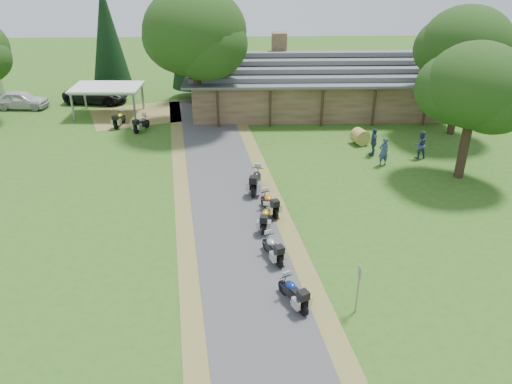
{
  "coord_description": "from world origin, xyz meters",
  "views": [
    {
      "loc": [
        -0.14,
        -17.35,
        13.04
      ],
      "look_at": [
        0.51,
        5.15,
        1.6
      ],
      "focal_mm": 35.0,
      "sensor_mm": 36.0,
      "label": 1
    }
  ],
  "objects_px": {
    "lodge": "(315,81)",
    "hay_bale": "(360,137)",
    "motorcycle_row_e": "(256,179)",
    "car_white_sedan": "(21,97)",
    "motorcycle_carport_b": "(141,123)",
    "carport": "(108,100)",
    "motorcycle_carport_a": "(119,118)",
    "car_dark_suv": "(95,90)",
    "motorcycle_row_b": "(273,247)",
    "motorcycle_row_d": "(269,202)",
    "motorcycle_row_a": "(293,291)",
    "motorcycle_row_c": "(265,217)"
  },
  "relations": [
    {
      "from": "lodge",
      "to": "hay_bale",
      "type": "relative_size",
      "value": 19.42
    },
    {
      "from": "lodge",
      "to": "motorcycle_row_e",
      "type": "xyz_separation_m",
      "value": [
        -5.4,
        -15.52,
        -1.73
      ]
    },
    {
      "from": "car_white_sedan",
      "to": "motorcycle_carport_b",
      "type": "height_order",
      "value": "car_white_sedan"
    },
    {
      "from": "carport",
      "to": "motorcycle_row_e",
      "type": "relative_size",
      "value": 2.61
    },
    {
      "from": "car_white_sedan",
      "to": "hay_bale",
      "type": "relative_size",
      "value": 5.21
    },
    {
      "from": "lodge",
      "to": "car_white_sedan",
      "type": "relative_size",
      "value": 3.73
    },
    {
      "from": "carport",
      "to": "hay_bale",
      "type": "xyz_separation_m",
      "value": [
        19.34,
        -7.29,
        -0.64
      ]
    },
    {
      "from": "motorcycle_carport_a",
      "to": "lodge",
      "type": "bearing_deg",
      "value": -65.29
    },
    {
      "from": "car_dark_suv",
      "to": "motorcycle_carport_a",
      "type": "height_order",
      "value": "car_dark_suv"
    },
    {
      "from": "motorcycle_row_e",
      "to": "motorcycle_carport_a",
      "type": "bearing_deg",
      "value": 53.07
    },
    {
      "from": "motorcycle_carport_b",
      "to": "hay_bale",
      "type": "distance_m",
      "value": 16.33
    },
    {
      "from": "car_white_sedan",
      "to": "motorcycle_carport_b",
      "type": "distance_m",
      "value": 12.76
    },
    {
      "from": "motorcycle_row_b",
      "to": "motorcycle_row_d",
      "type": "bearing_deg",
      "value": -22.43
    },
    {
      "from": "lodge",
      "to": "car_dark_suv",
      "type": "distance_m",
      "value": 19.3
    },
    {
      "from": "motorcycle_row_a",
      "to": "hay_bale",
      "type": "xyz_separation_m",
      "value": [
        6.41,
        17.31,
        -0.07
      ]
    },
    {
      "from": "motorcycle_row_a",
      "to": "motorcycle_row_b",
      "type": "xyz_separation_m",
      "value": [
        -0.63,
        3.19,
        -0.01
      ]
    },
    {
      "from": "car_white_sedan",
      "to": "car_dark_suv",
      "type": "xyz_separation_m",
      "value": [
        5.99,
        1.53,
        0.19
      ]
    },
    {
      "from": "motorcycle_carport_b",
      "to": "hay_bale",
      "type": "height_order",
      "value": "motorcycle_carport_b"
    },
    {
      "from": "lodge",
      "to": "carport",
      "type": "bearing_deg",
      "value": -176.56
    },
    {
      "from": "motorcycle_row_a",
      "to": "motorcycle_row_e",
      "type": "relative_size",
      "value": 0.86
    },
    {
      "from": "motorcycle_row_a",
      "to": "motorcycle_carport_b",
      "type": "xyz_separation_m",
      "value": [
        -9.59,
        20.55,
        -0.01
      ]
    },
    {
      "from": "car_white_sedan",
      "to": "motorcycle_row_a",
      "type": "distance_m",
      "value": 33.74
    },
    {
      "from": "motorcycle_row_b",
      "to": "motorcycle_row_e",
      "type": "bearing_deg",
      "value": -16.76
    },
    {
      "from": "motorcycle_row_b",
      "to": "motorcycle_carport_a",
      "type": "height_order",
      "value": "motorcycle_carport_a"
    },
    {
      "from": "motorcycle_row_a",
      "to": "motorcycle_row_d",
      "type": "relative_size",
      "value": 1.01
    },
    {
      "from": "motorcycle_row_c",
      "to": "motorcycle_row_d",
      "type": "distance_m",
      "value": 1.59
    },
    {
      "from": "carport",
      "to": "motorcycle_row_c",
      "type": "bearing_deg",
      "value": -54.98
    },
    {
      "from": "hay_bale",
      "to": "motorcycle_carport_b",
      "type": "bearing_deg",
      "value": 168.53
    },
    {
      "from": "car_dark_suv",
      "to": "motorcycle_row_d",
      "type": "relative_size",
      "value": 3.34
    },
    {
      "from": "motorcycle_carport_a",
      "to": "motorcycle_carport_b",
      "type": "bearing_deg",
      "value": -109.42
    },
    {
      "from": "motorcycle_row_a",
      "to": "car_dark_suv",
      "type": "bearing_deg",
      "value": 1.03
    },
    {
      "from": "car_white_sedan",
      "to": "motorcycle_row_b",
      "type": "xyz_separation_m",
      "value": [
        20.25,
        -23.32,
        -0.35
      ]
    },
    {
      "from": "lodge",
      "to": "motorcycle_row_c",
      "type": "bearing_deg",
      "value": -104.38
    },
    {
      "from": "motorcycle_row_d",
      "to": "motorcycle_row_a",
      "type": "bearing_deg",
      "value": 163.07
    },
    {
      "from": "lodge",
      "to": "motorcycle_row_d",
      "type": "distance_m",
      "value": 18.85
    },
    {
      "from": "motorcycle_row_a",
      "to": "motorcycle_carport_a",
      "type": "bearing_deg",
      "value": 1.01
    },
    {
      "from": "car_dark_suv",
      "to": "hay_bale",
      "type": "relative_size",
      "value": 5.45
    },
    {
      "from": "motorcycle_row_a",
      "to": "motorcycle_row_d",
      "type": "xyz_separation_m",
      "value": [
        -0.54,
        7.48,
        -0.0
      ]
    },
    {
      "from": "motorcycle_row_b",
      "to": "motorcycle_row_d",
      "type": "height_order",
      "value": "motorcycle_row_d"
    },
    {
      "from": "motorcycle_carport_b",
      "to": "car_white_sedan",
      "type": "bearing_deg",
      "value": 85.11
    },
    {
      "from": "car_white_sedan",
      "to": "motorcycle_carport_b",
      "type": "bearing_deg",
      "value": -113.33
    },
    {
      "from": "carport",
      "to": "motorcycle_row_a",
      "type": "xyz_separation_m",
      "value": [
        12.92,
        -24.6,
        -0.57
      ]
    },
    {
      "from": "carport",
      "to": "motorcycle_carport_b",
      "type": "xyz_separation_m",
      "value": [
        3.33,
        -4.04,
        -0.58
      ]
    },
    {
      "from": "hay_bale",
      "to": "car_white_sedan",
      "type": "bearing_deg",
      "value": 161.38
    },
    {
      "from": "carport",
      "to": "motorcycle_row_d",
      "type": "distance_m",
      "value": 21.13
    },
    {
      "from": "motorcycle_row_b",
      "to": "motorcycle_carport_b",
      "type": "distance_m",
      "value": 19.54
    },
    {
      "from": "car_white_sedan",
      "to": "motorcycle_row_c",
      "type": "height_order",
      "value": "car_white_sedan"
    },
    {
      "from": "car_white_sedan",
      "to": "car_dark_suv",
      "type": "height_order",
      "value": "car_dark_suv"
    },
    {
      "from": "car_dark_suv",
      "to": "motorcycle_row_a",
      "type": "distance_m",
      "value": 31.75
    },
    {
      "from": "car_dark_suv",
      "to": "motorcycle_carport_a",
      "type": "xyz_separation_m",
      "value": [
        3.41,
        -6.4,
        -0.53
      ]
    }
  ]
}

